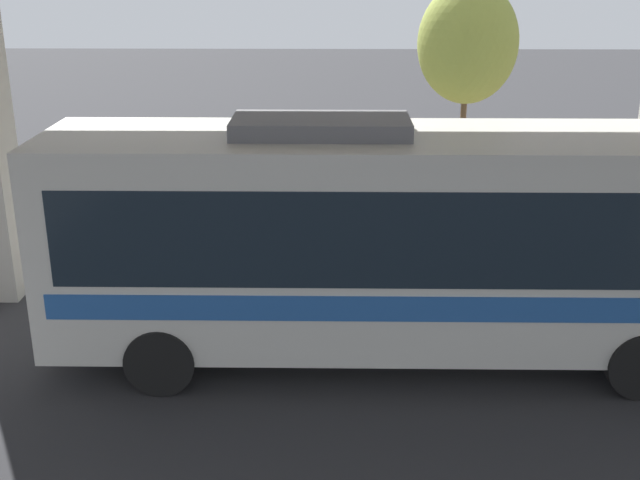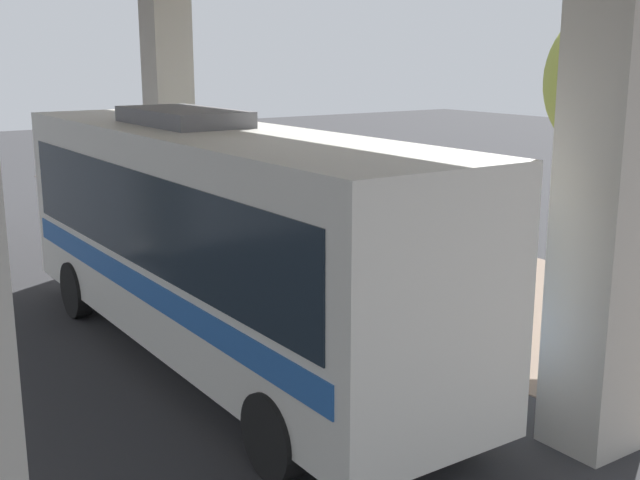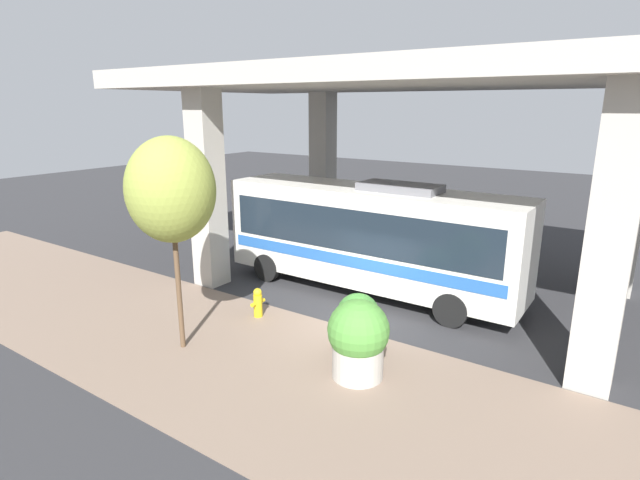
# 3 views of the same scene
# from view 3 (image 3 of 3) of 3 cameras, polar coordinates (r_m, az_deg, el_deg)

# --- Properties ---
(ground_plane) EXTENTS (80.00, 80.00, 0.00)m
(ground_plane) POSITION_cam_3_polar(r_m,az_deg,el_deg) (14.33, 3.38, -10.08)
(ground_plane) COLOR #2D2D30
(ground_plane) RESTS_ON ground
(sidewalk_strip) EXTENTS (6.00, 40.00, 0.02)m
(sidewalk_strip) POSITION_cam_3_polar(r_m,az_deg,el_deg) (12.14, -4.19, -15.03)
(sidewalk_strip) COLOR #7A6656
(sidewalk_strip) RESTS_ON ground
(overpass) EXTENTS (9.40, 19.92, 7.25)m
(overpass) POSITION_cam_3_polar(r_m,az_deg,el_deg) (16.54, 11.18, 15.80)
(overpass) COLOR #ADA89E
(overpass) RESTS_ON ground
(bus) EXTENTS (2.55, 10.05, 3.76)m
(bus) POSITION_cam_3_polar(r_m,az_deg,el_deg) (16.48, 5.77, 0.78)
(bus) COLOR silver
(bus) RESTS_ON ground
(fire_hydrant) EXTENTS (0.54, 0.26, 0.91)m
(fire_hydrant) POSITION_cam_3_polar(r_m,az_deg,el_deg) (14.98, -7.11, -7.12)
(fire_hydrant) COLOR gold
(fire_hydrant) RESTS_ON ground
(planter_front) EXTENTS (1.42, 1.42, 1.89)m
(planter_front) POSITION_cam_3_polar(r_m,az_deg,el_deg) (11.61, 4.40, -11.20)
(planter_front) COLOR #ADA89E
(planter_front) RESTS_ON ground
(planter_middle) EXTENTS (1.12, 1.12, 1.49)m
(planter_middle) POSITION_cam_3_polar(r_m,az_deg,el_deg) (12.97, 4.36, -9.26)
(planter_middle) COLOR #ADA89E
(planter_middle) RESTS_ON ground
(street_tree_near) EXTENTS (2.14, 2.14, 5.43)m
(street_tree_near) POSITION_cam_3_polar(r_m,az_deg,el_deg) (12.51, -16.67, 5.45)
(street_tree_near) COLOR brown
(street_tree_near) RESTS_ON ground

